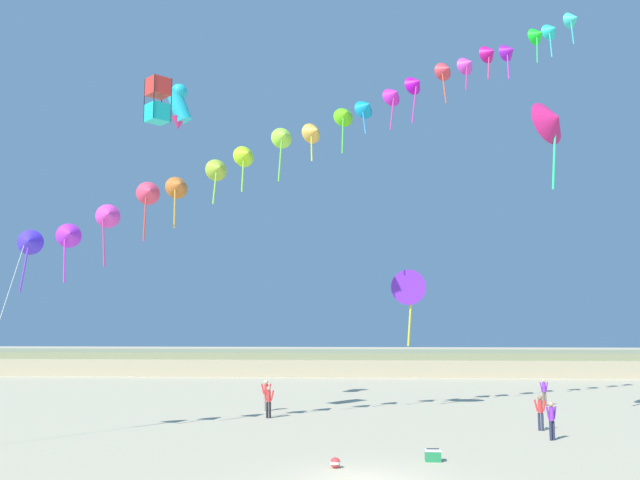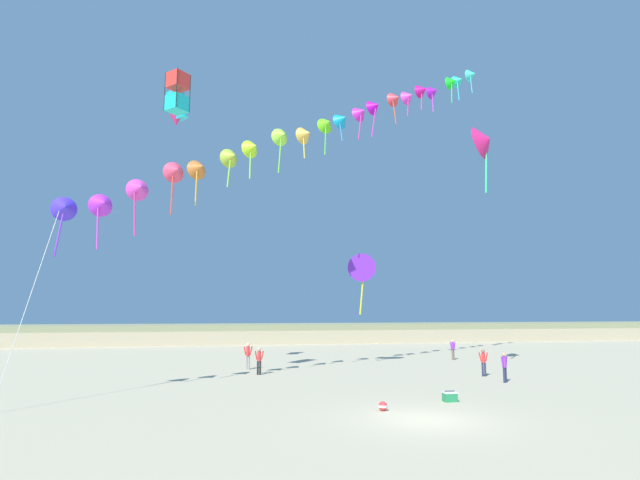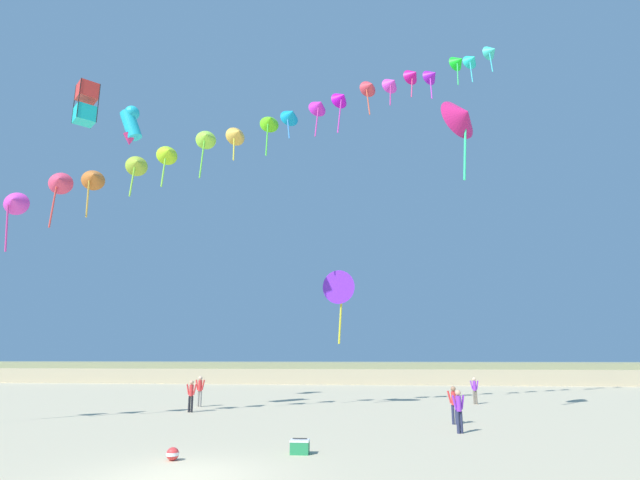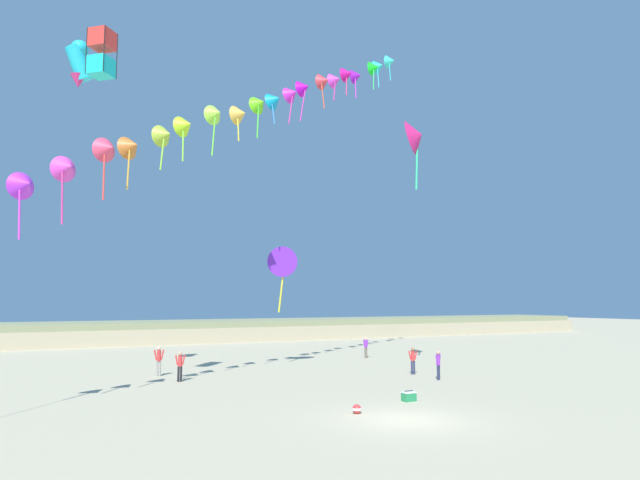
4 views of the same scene
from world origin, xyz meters
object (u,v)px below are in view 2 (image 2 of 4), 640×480
object	(u,v)px
person_far_right	(248,354)
person_far_left	(483,361)
large_kite_outer_drift	(362,268)
person_mid_center	(504,365)
large_kite_low_lead	(177,93)
person_near_left	(259,359)
large_kite_high_solo	(485,141)
beach_cooler	(450,397)
beach_ball	(383,406)
large_kite_mid_trail	(177,105)
person_near_right	(453,348)

from	to	relation	value
person_far_right	person_far_left	bearing A→B (deg)	-24.54
large_kite_outer_drift	person_far_right	bearing A→B (deg)	-172.82
person_mid_center	large_kite_low_lead	distance (m)	23.58
person_near_left	large_kite_high_solo	world-z (taller)	large_kite_high_solo
person_mid_center	beach_cooler	size ratio (longest dim) A/B	2.80
person_far_left	beach_cooler	size ratio (longest dim) A/B	2.79
beach_ball	person_near_left	bearing A→B (deg)	108.15
large_kite_low_lead	large_kite_outer_drift	xyz separation A→B (m)	(12.86, 8.16, -8.91)
large_kite_outer_drift	person_far_left	bearing A→B (deg)	-53.32
beach_ball	large_kite_high_solo	bearing A→B (deg)	42.77
person_far_right	large_kite_mid_trail	bearing A→B (deg)	-166.31
person_mid_center	large_kite_mid_trail	distance (m)	26.22
person_far_left	large_kite_outer_drift	xyz separation A→B (m)	(-5.45, 7.32, 6.11)
beach_ball	beach_cooler	bearing A→B (deg)	20.94
beach_ball	large_kite_low_lead	bearing A→B (deg)	139.06
large_kite_high_solo	beach_cooler	bearing A→B (deg)	-130.13
person_near_left	person_far_right	bearing A→B (deg)	100.54
large_kite_outer_drift	beach_cooler	xyz separation A→B (m)	(-0.30, -14.70, -6.82)
large_kite_mid_trail	beach_cooler	distance (m)	25.12
person_near_left	beach_ball	xyz separation A→B (m)	(3.97, -12.10, -0.77)
large_kite_low_lead	beach_ball	distance (m)	19.82
person_near_right	large_kite_low_lead	bearing A→B (deg)	-153.51
person_near_right	person_far_right	distance (m)	16.79
large_kite_outer_drift	beach_cooler	distance (m)	16.21
large_kite_outer_drift	person_near_left	bearing A→B (deg)	-153.08
large_kite_mid_trail	person_near_left	bearing A→B (deg)	-16.08
large_kite_mid_trail	beach_cooler	xyz separation A→B (m)	(13.13, -12.40, -17.46)
person_near_left	person_far_right	size ratio (longest dim) A/B	0.94
large_kite_high_solo	beach_cooler	xyz separation A→B (m)	(-7.23, -8.57, -14.97)
person_near_right	person_near_left	bearing A→B (deg)	-158.55
person_near_left	beach_cooler	world-z (taller)	person_near_left
large_kite_low_lead	large_kite_mid_trail	size ratio (longest dim) A/B	0.81
person_near_left	beach_cooler	bearing A→B (deg)	-55.32
large_kite_mid_trail	large_kite_high_solo	distance (m)	20.86
person_mid_center	person_near_right	bearing A→B (deg)	76.60
beach_cooler	person_near_right	bearing A→B (deg)	63.55
person_far_left	large_kite_low_lead	distance (m)	23.70
person_near_left	person_mid_center	world-z (taller)	person_near_left
beach_cooler	beach_ball	xyz separation A→B (m)	(-3.48, -1.33, -0.03)
large_kite_high_solo	large_kite_outer_drift	world-z (taller)	large_kite_high_solo
person_near_right	person_mid_center	distance (m)	12.60
person_far_left	large_kite_high_solo	bearing A→B (deg)	38.97
person_near_right	large_kite_outer_drift	xyz separation A→B (m)	(-8.16, -2.32, 6.11)
large_kite_mid_trail	large_kite_high_solo	world-z (taller)	large_kite_mid_trail
large_kite_mid_trail	large_kite_high_solo	xyz separation A→B (m)	(20.36, -3.83, -2.49)
person_far_right	large_kite_high_solo	world-z (taller)	large_kite_high_solo
person_near_right	person_far_left	xyz separation A→B (m)	(-2.71, -9.63, -0.00)
person_mid_center	large_kite_outer_drift	xyz separation A→B (m)	(-5.24, 9.94, 6.10)
person_mid_center	large_kite_mid_trail	xyz separation A→B (m)	(-18.68, 7.65, 16.74)
large_kite_outer_drift	beach_ball	distance (m)	17.84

